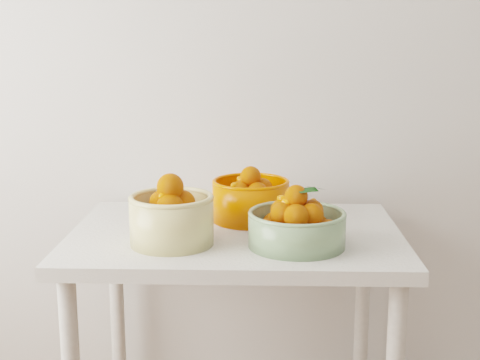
{
  "coord_description": "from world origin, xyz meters",
  "views": [
    {
      "loc": [
        -0.21,
        -0.35,
        1.33
      ],
      "look_at": [
        -0.27,
        1.55,
        0.92
      ],
      "focal_mm": 50.0,
      "sensor_mm": 36.0,
      "label": 1
    }
  ],
  "objects_px": {
    "table": "(236,261)",
    "bowl_orange": "(251,199)",
    "bowl_cream": "(172,218)",
    "bowl_green": "(297,225)"
  },
  "relations": [
    {
      "from": "table",
      "to": "bowl_orange",
      "type": "distance_m",
      "value": 0.21
    },
    {
      "from": "bowl_green",
      "to": "bowl_orange",
      "type": "distance_m",
      "value": 0.3
    },
    {
      "from": "bowl_cream",
      "to": "bowl_green",
      "type": "xyz_separation_m",
      "value": [
        0.35,
        -0.01,
        -0.02
      ]
    },
    {
      "from": "bowl_orange",
      "to": "bowl_green",
      "type": "bearing_deg",
      "value": -63.47
    },
    {
      "from": "table",
      "to": "bowl_orange",
      "type": "height_order",
      "value": "bowl_orange"
    },
    {
      "from": "table",
      "to": "bowl_orange",
      "type": "relative_size",
      "value": 3.74
    },
    {
      "from": "bowl_green",
      "to": "table",
      "type": "bearing_deg",
      "value": 140.7
    },
    {
      "from": "bowl_green",
      "to": "bowl_orange",
      "type": "bearing_deg",
      "value": 116.53
    },
    {
      "from": "bowl_green",
      "to": "bowl_orange",
      "type": "xyz_separation_m",
      "value": [
        -0.13,
        0.27,
        0.01
      ]
    },
    {
      "from": "table",
      "to": "bowl_orange",
      "type": "bearing_deg",
      "value": 70.7
    }
  ]
}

